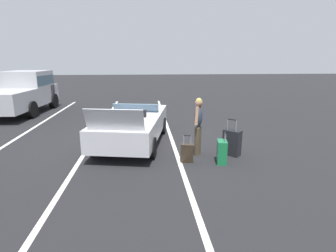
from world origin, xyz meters
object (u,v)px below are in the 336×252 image
at_px(suitcase_large_black, 232,143).
at_px(parked_pickup_truck_far, 24,91).
at_px(suitcase_medium_bright, 222,152).
at_px(convertible_car, 134,124).
at_px(traveler_person, 198,123).
at_px(suitcase_small_carryon, 187,153).

xyz_separation_m(suitcase_large_black, parked_pickup_truck_far, (7.04, 8.59, 0.74)).
bearing_deg(suitcase_medium_bright, suitcase_large_black, -118.23).
bearing_deg(convertible_car, parked_pickup_truck_far, 56.91).
relative_size(convertible_car, suitcase_large_black, 4.07).
relative_size(suitcase_medium_bright, traveler_person, 0.51).
bearing_deg(suitcase_small_carryon, convertible_car, 47.65).
bearing_deg(traveler_person, suitcase_large_black, -163.06).
bearing_deg(parked_pickup_truck_far, traveler_person, -129.16).
bearing_deg(traveler_person, convertible_car, -11.75).
relative_size(suitcase_large_black, traveler_person, 0.65).
height_order(convertible_car, suitcase_small_carryon, convertible_car).
xyz_separation_m(traveler_person, parked_pickup_truck_far, (6.90, 7.62, 0.18)).
bearing_deg(parked_pickup_truck_far, suitcase_large_black, -126.34).
relative_size(suitcase_small_carryon, parked_pickup_truck_far, 0.15).
relative_size(suitcase_large_black, parked_pickup_truck_far, 0.21).
xyz_separation_m(suitcase_large_black, traveler_person, (0.14, 0.97, 0.56)).
bearing_deg(suitcase_medium_bright, convertible_car, -31.55).
xyz_separation_m(suitcase_large_black, suitcase_small_carryon, (-0.41, 1.37, -0.12)).
bearing_deg(suitcase_medium_bright, parked_pickup_truck_far, -32.86).
distance_m(suitcase_medium_bright, parked_pickup_truck_far, 11.17).
bearing_deg(suitcase_large_black, suitcase_small_carryon, 150.93).
distance_m(suitcase_medium_bright, traveler_person, 1.08).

